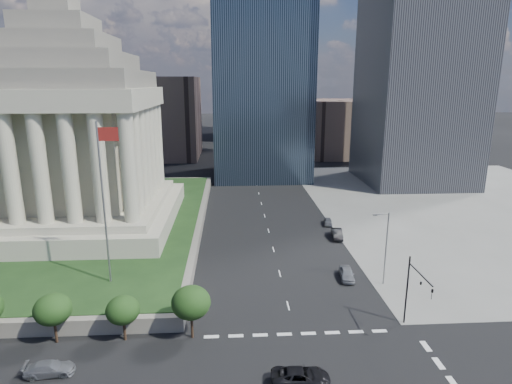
{
  "coord_description": "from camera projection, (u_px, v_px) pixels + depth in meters",
  "views": [
    {
      "loc": [
        -6.65,
        -26.3,
        26.19
      ],
      "look_at": [
        -3.77,
        22.04,
        13.75
      ],
      "focal_mm": 30.0,
      "sensor_mm": 36.0,
      "label": 1
    }
  ],
  "objects": [
    {
      "name": "ground",
      "position": [
        253.0,
        172.0,
        129.01
      ],
      "size": [
        500.0,
        500.0,
        0.0
      ],
      "primitive_type": "plane",
      "color": "black",
      "rests_on": "ground"
    },
    {
      "name": "plaza_lawn",
      "position": [
        21.0,
        221.0,
        77.62
      ],
      "size": [
        64.0,
        68.0,
        0.1
      ],
      "primitive_type": "cube",
      "color": "#193214",
      "rests_on": "plaza_terrace"
    },
    {
      "name": "building_filler_nw",
      "position": [
        165.0,
        117.0,
        152.81
      ],
      "size": [
        24.0,
        30.0,
        28.0
      ],
      "primitive_type": "cube",
      "color": "brown",
      "rests_on": "ground"
    },
    {
      "name": "plaza_terrace",
      "position": [
        21.0,
        225.0,
        77.86
      ],
      "size": [
        66.0,
        70.0,
        1.8
      ],
      "primitive_type": "cube",
      "color": "#6A665B",
      "rests_on": "ground"
    },
    {
      "name": "war_memorial",
      "position": [
        67.0,
        112.0,
        71.45
      ],
      "size": [
        34.0,
        34.0,
        39.0
      ],
      "primitive_type": null,
      "color": "#AFAA93",
      "rests_on": "plaza_lawn"
    },
    {
      "name": "traffic_signal_ne",
      "position": [
        415.0,
        287.0,
        44.99
      ],
      "size": [
        0.3,
        5.74,
        8.0
      ],
      "color": "black",
      "rests_on": "ground"
    },
    {
      "name": "suv_grey",
      "position": [
        50.0,
        368.0,
        39.33
      ],
      "size": [
        4.63,
        2.25,
        1.3
      ],
      "primitive_type": "imported",
      "rotation": [
        0.0,
        0.0,
        1.67
      ],
      "color": "slate",
      "rests_on": "ground"
    },
    {
      "name": "midrise_glass",
      "position": [
        261.0,
        68.0,
        116.83
      ],
      "size": [
        26.0,
        26.0,
        60.0
      ],
      "primitive_type": "cube",
      "color": "black",
      "rests_on": "ground"
    },
    {
      "name": "building_filler_ne",
      "position": [
        335.0,
        128.0,
        157.37
      ],
      "size": [
        20.0,
        30.0,
        20.0
      ],
      "primitive_type": "cube",
      "color": "brown",
      "rests_on": "ground"
    },
    {
      "name": "parked_sedan_near",
      "position": [
        347.0,
        274.0,
        58.56
      ],
      "size": [
        2.38,
        4.71,
        1.54
      ],
      "primitive_type": "imported",
      "rotation": [
        0.0,
        0.0,
        -0.13
      ],
      "color": "gray",
      "rests_on": "ground"
    },
    {
      "name": "flagpole",
      "position": [
        104.0,
        195.0,
        51.01
      ],
      "size": [
        2.52,
        0.24,
        20.0
      ],
      "color": "slate",
      "rests_on": "plaza_lawn"
    },
    {
      "name": "parked_sedan_mid",
      "position": [
        337.0,
        234.0,
        73.91
      ],
      "size": [
        2.22,
        4.92,
        1.57
      ],
      "primitive_type": "imported",
      "rotation": [
        0.0,
        0.0,
        -0.12
      ],
      "color": "black",
      "rests_on": "ground"
    },
    {
      "name": "pickup_truck",
      "position": [
        301.0,
        377.0,
        38.09
      ],
      "size": [
        2.6,
        5.39,
        1.48
      ],
      "primitive_type": "imported",
      "rotation": [
        0.0,
        0.0,
        1.54
      ],
      "color": "black",
      "rests_on": "ground"
    },
    {
      "name": "street_lamp_north",
      "position": [
        385.0,
        244.0,
        55.86
      ],
      "size": [
        2.13,
        0.22,
        10.0
      ],
      "color": "slate",
      "rests_on": "ground"
    },
    {
      "name": "sidewalk_ne",
      "position": [
        474.0,
        206.0,
        92.99
      ],
      "size": [
        68.0,
        90.0,
        0.03
      ],
      "primitive_type": "cube",
      "color": "slate",
      "rests_on": "ground"
    },
    {
      "name": "parked_sedan_far",
      "position": [
        328.0,
        222.0,
        80.8
      ],
      "size": [
        2.03,
        3.86,
        1.25
      ],
      "primitive_type": "imported",
      "rotation": [
        0.0,
        0.0,
        -0.15
      ],
      "color": "#55575C",
      "rests_on": "ground"
    }
  ]
}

